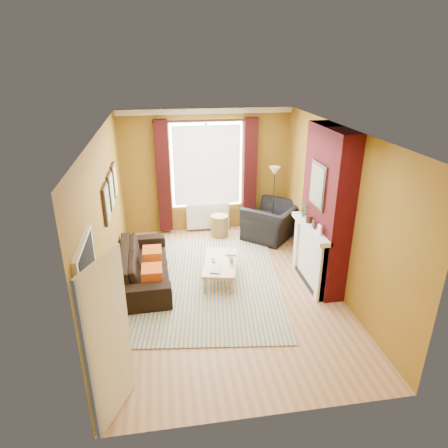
{
  "coord_description": "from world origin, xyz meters",
  "views": [
    {
      "loc": [
        -1.0,
        -6.0,
        3.83
      ],
      "look_at": [
        0.0,
        0.25,
        1.15
      ],
      "focal_mm": 32.0,
      "sensor_mm": 36.0,
      "label": 1
    }
  ],
  "objects_px": {
    "wicker_stool": "(220,226)",
    "floor_lamp": "(274,182)",
    "coffee_table": "(220,263)",
    "sofa": "(144,265)",
    "armchair": "(272,221)"
  },
  "relations": [
    {
      "from": "wicker_stool",
      "to": "floor_lamp",
      "type": "distance_m",
      "value": 1.58
    },
    {
      "from": "coffee_table",
      "to": "sofa",
      "type": "bearing_deg",
      "value": -175.99
    },
    {
      "from": "sofa",
      "to": "wicker_stool",
      "type": "height_order",
      "value": "sofa"
    },
    {
      "from": "coffee_table",
      "to": "floor_lamp",
      "type": "bearing_deg",
      "value": 62.55
    },
    {
      "from": "armchair",
      "to": "wicker_stool",
      "type": "height_order",
      "value": "armchair"
    },
    {
      "from": "armchair",
      "to": "floor_lamp",
      "type": "xyz_separation_m",
      "value": [
        0.03,
        0.11,
        0.89
      ]
    },
    {
      "from": "armchair",
      "to": "wicker_stool",
      "type": "bearing_deg",
      "value": -61.51
    },
    {
      "from": "sofa",
      "to": "wicker_stool",
      "type": "relative_size",
      "value": 4.41
    },
    {
      "from": "sofa",
      "to": "armchair",
      "type": "relative_size",
      "value": 1.82
    },
    {
      "from": "wicker_stool",
      "to": "coffee_table",
      "type": "bearing_deg",
      "value": -98.23
    },
    {
      "from": "wicker_stool",
      "to": "floor_lamp",
      "type": "bearing_deg",
      "value": -7.75
    },
    {
      "from": "sofa",
      "to": "floor_lamp",
      "type": "relative_size",
      "value": 1.35
    },
    {
      "from": "armchair",
      "to": "wicker_stool",
      "type": "distance_m",
      "value": 1.2
    },
    {
      "from": "coffee_table",
      "to": "wicker_stool",
      "type": "distance_m",
      "value": 1.96
    },
    {
      "from": "sofa",
      "to": "armchair",
      "type": "xyz_separation_m",
      "value": [
        2.8,
        1.48,
        0.07
      ]
    }
  ]
}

